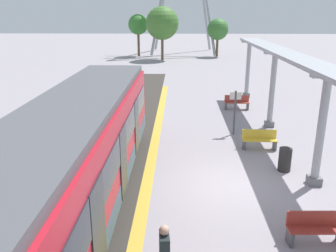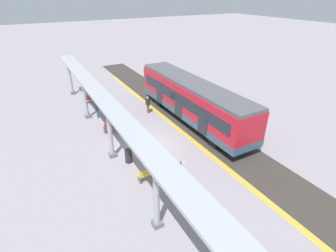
# 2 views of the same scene
# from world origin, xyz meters

# --- Properties ---
(ground_plane) EXTENTS (176.00, 176.00, 0.00)m
(ground_plane) POSITION_xyz_m (0.00, 0.00, 0.00)
(ground_plane) COLOR gray
(tactile_edge_strip) EXTENTS (0.41, 34.40, 0.01)m
(tactile_edge_strip) POSITION_xyz_m (-3.07, 0.00, 0.00)
(tactile_edge_strip) COLOR gold
(tactile_edge_strip) RESTS_ON ground
(trackbed) EXTENTS (3.20, 46.40, 0.01)m
(trackbed) POSITION_xyz_m (-4.88, 0.00, 0.00)
(trackbed) COLOR #38332D
(trackbed) RESTS_ON ground
(train_near_carriage) EXTENTS (2.65, 13.51, 3.48)m
(train_near_carriage) POSITION_xyz_m (-4.87, -1.89, 1.83)
(train_near_carriage) COLOR red
(train_near_carriage) RESTS_ON ground
(canopy_pillar_third) EXTENTS (1.10, 0.44, 3.92)m
(canopy_pillar_third) POSITION_xyz_m (2.83, 0.14, 1.98)
(canopy_pillar_third) COLOR slate
(canopy_pillar_third) RESTS_ON ground
(canopy_pillar_fourth) EXTENTS (1.10, 0.44, 3.92)m
(canopy_pillar_fourth) POSITION_xyz_m (2.83, 6.77, 1.98)
(canopy_pillar_fourth) COLOR slate
(canopy_pillar_fourth) RESTS_ON ground
(canopy_pillar_fifth) EXTENTS (1.10, 0.44, 3.92)m
(canopy_pillar_fifth) POSITION_xyz_m (2.83, 13.62, 1.98)
(canopy_pillar_fifth) COLOR slate
(canopy_pillar_fifth) RESTS_ON ground
(canopy_beam) EXTENTS (1.20, 27.77, 0.16)m
(canopy_beam) POSITION_xyz_m (2.83, 0.13, 4.00)
(canopy_beam) COLOR #A8AAB2
(canopy_beam) RESTS_ON canopy_pillar_nearest
(bench_near_end) EXTENTS (1.52, 0.50, 0.86)m
(bench_near_end) POSITION_xyz_m (1.64, 10.26, 0.44)
(bench_near_end) COLOR #A23D31
(bench_near_end) RESTS_ON ground
(bench_mid_platform) EXTENTS (1.51, 0.47, 0.86)m
(bench_mid_platform) POSITION_xyz_m (1.60, 3.52, 0.44)
(bench_mid_platform) COLOR gold
(bench_mid_platform) RESTS_ON ground
(bench_far_end) EXTENTS (1.51, 0.49, 0.86)m
(bench_far_end) POSITION_xyz_m (1.64, -3.23, 0.44)
(bench_far_end) COLOR maroon
(bench_far_end) RESTS_ON ground
(trash_bin) EXTENTS (0.48, 0.48, 0.91)m
(trash_bin) POSITION_xyz_m (2.09, 1.25, 0.46)
(trash_bin) COLOR #282726
(trash_bin) RESTS_ON ground
(platform_info_sign) EXTENTS (0.56, 0.10, 2.20)m
(platform_info_sign) POSITION_xyz_m (0.76, 5.47, 1.33)
(platform_info_sign) COLOR #4C4C51
(platform_info_sign) RESTS_ON ground
(passenger_waiting_near_edge) EXTENTS (0.25, 0.48, 1.61)m
(passenger_waiting_near_edge) POSITION_xyz_m (-2.25, -5.02, 1.00)
(passenger_waiting_near_edge) COLOR brown
(passenger_waiting_near_edge) RESTS_ON ground
(tree_left_background) EXTENTS (3.99, 3.99, 6.43)m
(tree_left_background) POSITION_xyz_m (-4.05, 33.58, 4.42)
(tree_left_background) COLOR brown
(tree_left_background) RESTS_ON ground
(tree_right_background) EXTENTS (2.65, 2.65, 5.47)m
(tree_right_background) POSITION_xyz_m (-7.41, 37.44, 4.10)
(tree_right_background) COLOR brown
(tree_right_background) RESTS_ON ground
(tree_centre_background) EXTENTS (2.78, 2.78, 4.94)m
(tree_centre_background) POSITION_xyz_m (3.08, 37.28, 3.52)
(tree_centre_background) COLOR brown
(tree_centre_background) RESTS_ON ground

